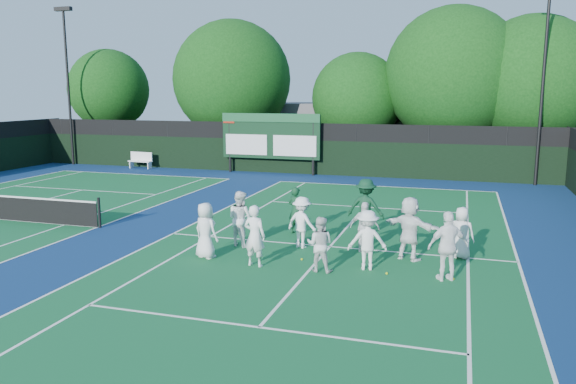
% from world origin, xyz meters
% --- Properties ---
extents(ground, '(120.00, 120.00, 0.00)m').
position_xyz_m(ground, '(0.00, 0.00, 0.00)').
color(ground, '#19370F').
rests_on(ground, ground).
extents(court_apron, '(34.00, 32.00, 0.01)m').
position_xyz_m(court_apron, '(-6.00, 1.00, 0.00)').
color(court_apron, navy).
rests_on(court_apron, ground).
extents(near_court, '(11.05, 23.85, 0.01)m').
position_xyz_m(near_court, '(0.00, 1.00, 0.01)').
color(near_court, '#12592C').
rests_on(near_court, ground).
extents(back_fence, '(34.00, 0.08, 3.00)m').
position_xyz_m(back_fence, '(-6.00, 16.00, 1.36)').
color(back_fence, black).
rests_on(back_fence, ground).
extents(scoreboard, '(6.00, 0.21, 3.55)m').
position_xyz_m(scoreboard, '(-7.01, 15.59, 2.19)').
color(scoreboard, black).
rests_on(scoreboard, ground).
extents(clubhouse, '(18.00, 6.00, 4.00)m').
position_xyz_m(clubhouse, '(-2.00, 24.00, 2.00)').
color(clubhouse, '#5D5D62').
rests_on(clubhouse, ground).
extents(light_pole_left, '(1.20, 0.30, 10.12)m').
position_xyz_m(light_pole_left, '(-21.00, 15.70, 6.30)').
color(light_pole_left, black).
rests_on(light_pole_left, ground).
extents(light_pole_right, '(1.20, 0.30, 10.12)m').
position_xyz_m(light_pole_right, '(7.50, 15.70, 6.30)').
color(light_pole_right, black).
rests_on(light_pole_right, ground).
extents(bench, '(1.66, 0.60, 1.03)m').
position_xyz_m(bench, '(-15.64, 15.37, 0.55)').
color(bench, white).
rests_on(bench, ground).
extents(tree_a, '(5.67, 5.67, 7.79)m').
position_xyz_m(tree_a, '(-20.44, 19.58, 4.81)').
color(tree_a, black).
rests_on(tree_a, ground).
extents(tree_b, '(7.77, 7.77, 9.48)m').
position_xyz_m(tree_b, '(-10.89, 19.58, 5.40)').
color(tree_b, black).
rests_on(tree_b, ground).
extents(tree_c, '(5.62, 5.62, 7.22)m').
position_xyz_m(tree_c, '(-2.48, 19.58, 4.26)').
color(tree_c, black).
rests_on(tree_c, ground).
extents(tree_d, '(8.06, 8.06, 9.76)m').
position_xyz_m(tree_d, '(3.22, 19.58, 5.52)').
color(tree_d, black).
rests_on(tree_d, ground).
extents(tree_e, '(7.41, 7.41, 9.11)m').
position_xyz_m(tree_e, '(7.52, 19.58, 5.21)').
color(tree_e, black).
rests_on(tree_e, ground).
extents(tennis_ball_0, '(0.07, 0.07, 0.07)m').
position_xyz_m(tennis_ball_0, '(-0.45, -0.64, 0.03)').
color(tennis_ball_0, '#B1C917').
rests_on(tennis_ball_0, ground).
extents(tennis_ball_1, '(0.07, 0.07, 0.07)m').
position_xyz_m(tennis_ball_1, '(3.68, 1.94, 0.03)').
color(tennis_ball_1, '#B1C917').
rests_on(tennis_ball_1, ground).
extents(tennis_ball_2, '(0.07, 0.07, 0.07)m').
position_xyz_m(tennis_ball_2, '(3.75, -1.13, 0.03)').
color(tennis_ball_2, '#B1C917').
rests_on(tennis_ball_2, ground).
extents(tennis_ball_3, '(0.07, 0.07, 0.07)m').
position_xyz_m(tennis_ball_3, '(-2.44, 0.20, 0.03)').
color(tennis_ball_3, '#B1C917').
rests_on(tennis_ball_3, ground).
extents(tennis_ball_4, '(0.07, 0.07, 0.07)m').
position_xyz_m(tennis_ball_4, '(-0.85, 3.49, 0.03)').
color(tennis_ball_4, '#B1C917').
rests_on(tennis_ball_4, ground).
extents(tennis_ball_5, '(0.07, 0.07, 0.07)m').
position_xyz_m(tennis_ball_5, '(2.05, -1.19, 0.03)').
color(tennis_ball_5, '#B1C917').
rests_on(tennis_ball_5, ground).
extents(player_front_0, '(0.93, 0.76, 1.64)m').
position_xyz_m(player_front_0, '(-3.19, -1.22, 0.82)').
color(player_front_0, white).
rests_on(player_front_0, ground).
extents(player_front_1, '(0.68, 0.49, 1.74)m').
position_xyz_m(player_front_1, '(-1.55, -1.53, 0.87)').
color(player_front_1, white).
rests_on(player_front_1, ground).
extents(player_front_2, '(0.74, 0.58, 1.51)m').
position_xyz_m(player_front_2, '(0.28, -1.44, 0.75)').
color(player_front_2, silver).
rests_on(player_front_2, ground).
extents(player_front_3, '(1.17, 0.84, 1.64)m').
position_xyz_m(player_front_3, '(1.47, -0.89, 0.82)').
color(player_front_3, white).
rests_on(player_front_3, ground).
extents(player_front_4, '(1.15, 0.85, 1.81)m').
position_xyz_m(player_front_4, '(3.58, -1.20, 0.91)').
color(player_front_4, white).
rests_on(player_front_4, ground).
extents(player_back_0, '(1.03, 0.93, 1.75)m').
position_xyz_m(player_back_0, '(-2.73, 0.32, 0.87)').
color(player_back_0, white).
rests_on(player_back_0, ground).
extents(player_back_1, '(1.18, 0.91, 1.61)m').
position_xyz_m(player_back_1, '(-0.82, 0.67, 0.80)').
color(player_back_1, white).
rests_on(player_back_1, ground).
extents(player_back_2, '(0.94, 0.48, 1.54)m').
position_xyz_m(player_back_2, '(1.12, 0.75, 0.77)').
color(player_back_2, white).
rests_on(player_back_2, ground).
extents(player_back_3, '(1.79, 1.19, 1.85)m').
position_xyz_m(player_back_3, '(2.47, 0.36, 0.93)').
color(player_back_3, white).
rests_on(player_back_3, ground).
extents(player_back_4, '(0.82, 0.60, 1.53)m').
position_xyz_m(player_back_4, '(3.89, 0.95, 0.76)').
color(player_back_4, white).
rests_on(player_back_4, ground).
extents(coach_left, '(0.69, 0.58, 1.63)m').
position_xyz_m(coach_left, '(-1.49, 2.25, 0.81)').
color(coach_left, '#103A20').
rests_on(coach_left, ground).
extents(coach_right, '(1.32, 0.84, 1.94)m').
position_xyz_m(coach_right, '(0.81, 2.70, 0.97)').
color(coach_right, '#0E3620').
rests_on(coach_right, ground).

